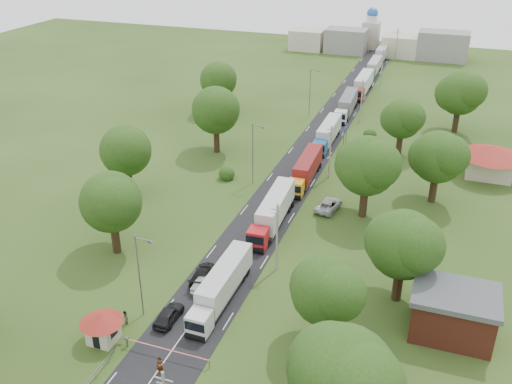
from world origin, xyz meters
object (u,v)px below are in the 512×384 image
at_px(guard_booth, 102,324).
at_px(info_sign, 345,131).
at_px(car_lane_mid, 206,283).
at_px(pedestrian_near, 160,366).
at_px(truck_0, 222,285).
at_px(boom_barrier, 155,347).
at_px(car_lane_front, 169,315).

bearing_deg(guard_booth, info_sign, 78.32).
distance_m(car_lane_mid, pedestrian_near, 13.99).
height_order(truck_0, car_lane_mid, truck_0).
height_order(guard_booth, info_sign, info_sign).
xyz_separation_m(boom_barrier, guard_booth, (-5.84, -0.00, 1.27)).
bearing_deg(truck_0, boom_barrier, -106.25).
distance_m(info_sign, truck_0, 49.97).
bearing_deg(info_sign, truck_0, -94.13).
bearing_deg(boom_barrier, info_sign, 83.76).
height_order(boom_barrier, truck_0, truck_0).
height_order(boom_barrier, guard_booth, guard_booth).
bearing_deg(boom_barrier, car_lane_front, 101.77).
xyz_separation_m(boom_barrier, truck_0, (2.96, 10.17, 1.17)).
distance_m(boom_barrier, car_lane_front, 5.11).
bearing_deg(info_sign, car_lane_front, -97.87).
relative_size(car_lane_mid, pedestrian_near, 2.41).
distance_m(car_lane_front, pedestrian_near, 7.77).
distance_m(guard_booth, truck_0, 13.45).
xyz_separation_m(car_lane_front, pedestrian_near, (2.85, -7.23, 0.17)).
relative_size(boom_barrier, car_lane_mid, 2.01).
bearing_deg(boom_barrier, car_lane_mid, 88.25).
distance_m(boom_barrier, pedestrian_near, 2.87).
bearing_deg(car_lane_mid, info_sign, -90.61).
xyz_separation_m(guard_booth, pedestrian_near, (7.65, -2.23, -1.21)).
bearing_deg(car_lane_mid, truck_0, 156.42).
relative_size(guard_booth, pedestrian_near, 2.31).
bearing_deg(pedestrian_near, truck_0, 68.94).
xyz_separation_m(boom_barrier, car_lane_front, (-1.04, 5.00, -0.11)).
bearing_deg(pedestrian_near, boom_barrier, 113.32).
bearing_deg(truck_0, car_lane_front, -127.77).
xyz_separation_m(truck_0, car_lane_mid, (-2.61, 1.52, -1.30)).
bearing_deg(info_sign, boom_barrier, -96.24).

